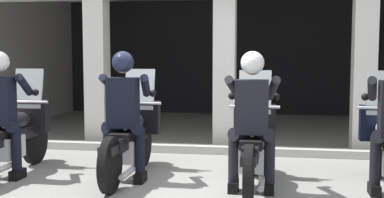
% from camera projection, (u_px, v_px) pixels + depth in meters
% --- Properties ---
extents(ground_plane, '(80.00, 80.00, 0.00)m').
position_uv_depth(ground_plane, '(217.00, 141.00, 9.10)').
color(ground_plane, gray).
extents(station_building, '(9.82, 5.39, 3.06)m').
position_uv_depth(station_building, '(238.00, 34.00, 10.89)').
color(station_building, black).
rests_on(station_building, ground).
extents(kerb_strip, '(9.32, 0.24, 0.12)m').
position_uv_depth(kerb_strip, '(221.00, 150.00, 7.93)').
color(kerb_strip, '#B7B5AD').
rests_on(kerb_strip, ground).
extents(motorcycle_far_left, '(0.62, 2.04, 1.35)m').
position_uv_depth(motorcycle_far_left, '(14.00, 135.00, 6.61)').
color(motorcycle_far_left, black).
rests_on(motorcycle_far_left, ground).
extents(police_officer_far_left, '(0.63, 0.61, 1.58)m').
position_uv_depth(police_officer_far_left, '(1.00, 104.00, 6.29)').
color(police_officer_far_left, black).
rests_on(police_officer_far_left, ground).
extents(motorcycle_center_left, '(0.62, 2.04, 1.35)m').
position_uv_depth(motorcycle_center_left, '(131.00, 137.00, 6.45)').
color(motorcycle_center_left, black).
rests_on(motorcycle_center_left, ground).
extents(police_officer_center_left, '(0.63, 0.61, 1.58)m').
position_uv_depth(police_officer_center_left, '(124.00, 105.00, 6.13)').
color(police_officer_center_left, black).
rests_on(police_officer_center_left, ground).
extents(motorcycle_center_right, '(0.62, 2.04, 1.35)m').
position_uv_depth(motorcycle_center_right, '(253.00, 144.00, 5.97)').
color(motorcycle_center_right, black).
rests_on(motorcycle_center_right, ground).
extents(police_officer_center_right, '(0.63, 0.61, 1.58)m').
position_uv_depth(police_officer_center_right, '(252.00, 109.00, 5.65)').
color(police_officer_center_right, black).
rests_on(police_officer_center_right, ground).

